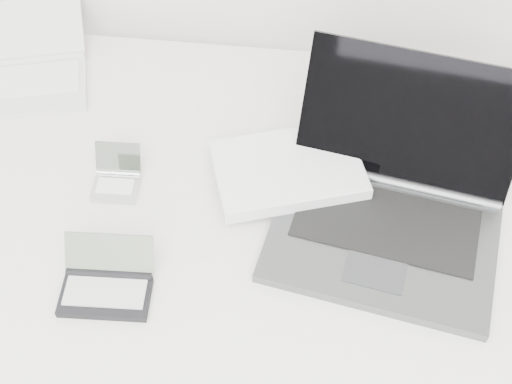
# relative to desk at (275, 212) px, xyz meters

# --- Properties ---
(desk) EXTENTS (1.60, 0.80, 0.73)m
(desk) POSITION_rel_desk_xyz_m (0.00, 0.00, 0.00)
(desk) COLOR white
(desk) RESTS_ON ground
(laptop_large) EXTENTS (0.55, 0.43, 0.24)m
(laptop_large) POSITION_rel_desk_xyz_m (0.15, -0.01, 0.09)
(laptop_large) COLOR #545558
(laptop_large) RESTS_ON desk
(netbook_open_white) EXTENTS (0.29, 0.33, 0.08)m
(netbook_open_white) POSITION_rel_desk_xyz_m (-0.53, 0.25, 0.07)
(netbook_open_white) COLOR silver
(netbook_open_white) RESTS_ON desk
(pda_silver) EXTENTS (0.09, 0.10, 0.06)m
(pda_silver) POSITION_rel_desk_xyz_m (-0.29, -0.00, 0.06)
(pda_silver) COLOR silver
(pda_silver) RESTS_ON desk
(palmtop_charcoal) EXTENTS (0.15, 0.13, 0.07)m
(palmtop_charcoal) POSITION_rel_desk_xyz_m (-0.25, -0.22, 0.06)
(palmtop_charcoal) COLOR black
(palmtop_charcoal) RESTS_ON desk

